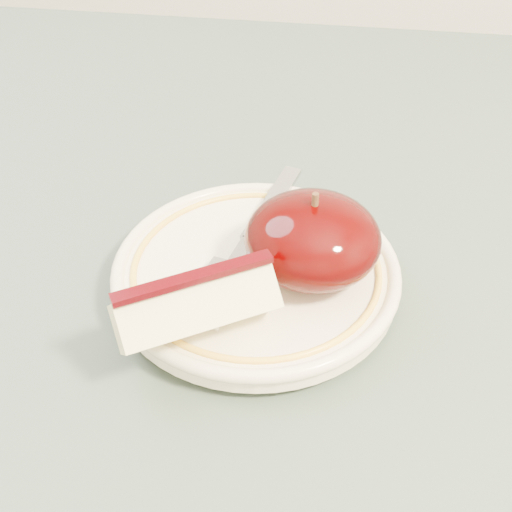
# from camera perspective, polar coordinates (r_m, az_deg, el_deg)

# --- Properties ---
(table) EXTENTS (0.90, 0.90, 0.75)m
(table) POSITION_cam_1_polar(r_m,az_deg,el_deg) (0.50, 1.09, -12.48)
(table) COLOR brown
(table) RESTS_ON ground
(plate) EXTENTS (0.18, 0.18, 0.02)m
(plate) POSITION_cam_1_polar(r_m,az_deg,el_deg) (0.45, 0.00, -1.36)
(plate) COLOR white
(plate) RESTS_ON table
(apple_half) EXTENTS (0.08, 0.08, 0.06)m
(apple_half) POSITION_cam_1_polar(r_m,az_deg,el_deg) (0.43, 4.55, 1.35)
(apple_half) COLOR black
(apple_half) RESTS_ON plate
(apple_wedge) EXTENTS (0.10, 0.08, 0.04)m
(apple_wedge) POSITION_cam_1_polar(r_m,az_deg,el_deg) (0.39, -4.86, -3.95)
(apple_wedge) COLOR beige
(apple_wedge) RESTS_ON plate
(fork) EXTENTS (0.06, 0.16, 0.00)m
(fork) POSITION_cam_1_polar(r_m,az_deg,el_deg) (0.46, -0.64, 1.20)
(fork) COLOR #96999E
(fork) RESTS_ON plate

